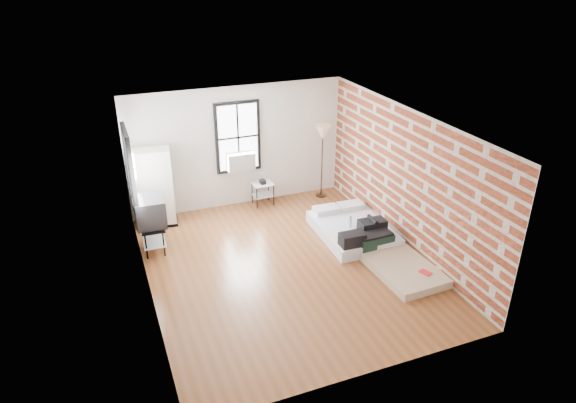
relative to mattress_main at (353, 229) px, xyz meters
name	(u,v)px	position (x,y,z in m)	size (l,w,h in m)	color
ground	(286,266)	(-1.74, -0.58, -0.16)	(6.00, 6.00, 0.00)	brown
room_shell	(290,173)	(-1.51, -0.22, 1.57)	(5.02, 6.02, 2.80)	silver
mattress_main	(353,229)	(0.00, 0.00, 0.00)	(1.44, 1.92, 0.60)	white
mattress_bare	(391,257)	(0.17, -1.21, -0.04)	(1.12, 2.01, 0.42)	#CBB792
wardrobe	(153,188)	(-3.74, 2.07, 0.69)	(0.93, 0.61, 1.72)	black
side_table	(263,188)	(-1.27, 2.14, 0.26)	(0.49, 0.40, 0.63)	black
floor_lamp	(323,136)	(0.22, 2.07, 1.38)	(0.39, 0.39, 1.80)	#331F11
tv_stand	(151,213)	(-3.96, 0.98, 0.65)	(0.59, 0.82, 1.12)	black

